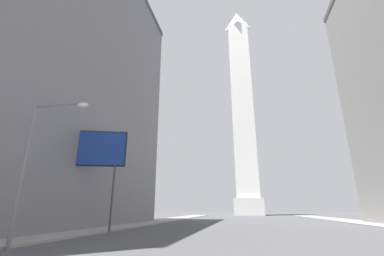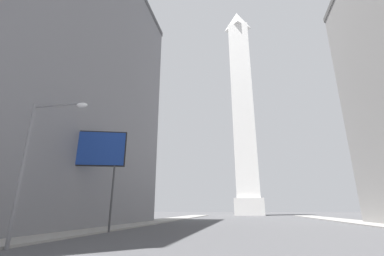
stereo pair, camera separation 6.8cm
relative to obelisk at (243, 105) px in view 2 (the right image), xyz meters
The scene contains 5 objects.
sidewalk_left 69.68m from the obelisk, 105.26° to the right, with size 5.00×105.29×0.15m, color gray.
building_left 73.94m from the obelisk, 112.87° to the right, with size 23.52×39.70×37.11m.
obelisk is the anchor object (origin of this frame).
street_lamp 84.94m from the obelisk, 98.87° to the right, with size 3.47×0.36×7.67m.
billboard_sign 75.76m from the obelisk, 102.14° to the right, with size 5.28×1.89×9.05m.
Camera 2 is at (-1.01, -1.03, 1.89)m, focal length 24.00 mm.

